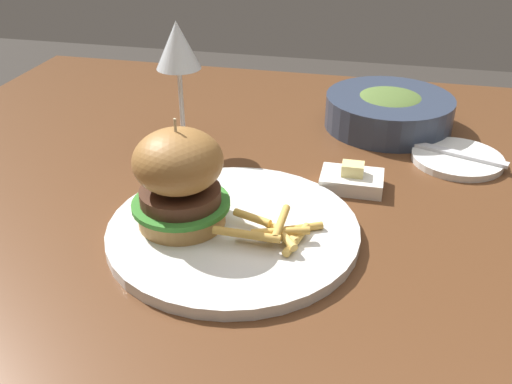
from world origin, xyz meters
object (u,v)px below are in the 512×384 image
bread_plate (457,159)px  soup_bowl (389,110)px  main_plate (233,230)px  butter_dish (352,180)px  wine_glass (178,52)px  table_knife (425,145)px  burger_sandwich (179,179)px

bread_plate → soup_bowl: size_ratio=0.63×
bread_plate → main_plate: bearing=-136.3°
butter_dish → soup_bowl: 0.22m
soup_bowl → bread_plate: bearing=-46.3°
wine_glass → bread_plate: wine_glass is taller
wine_glass → butter_dish: (0.26, -0.08, -0.13)m
wine_glass → butter_dish: wine_glass is taller
table_knife → soup_bowl: soup_bowl is taller
bread_plate → butter_dish: butter_dish is taller
bread_plate → table_knife: (-0.05, 0.02, 0.01)m
butter_dish → main_plate: bearing=-130.7°
burger_sandwich → wine_glass: bearing=108.8°
soup_bowl → table_knife: bearing=-58.2°
main_plate → butter_dish: 0.19m
table_knife → bread_plate: bearing=-19.6°
butter_dish → soup_bowl: bearing=79.5°
wine_glass → main_plate: bearing=-58.2°
table_knife → soup_bowl: size_ratio=0.94×
burger_sandwich → table_knife: 0.40m
wine_glass → bread_plate: bearing=4.8°
main_plate → burger_sandwich: (-0.06, -0.01, 0.06)m
bread_plate → table_knife: 0.05m
bread_plate → soup_bowl: soup_bowl is taller
wine_glass → table_knife: bearing=8.0°
bread_plate → table_knife: bearing=160.4°
main_plate → soup_bowl: size_ratio=1.42×
burger_sandwich → butter_dish: 0.24m
wine_glass → soup_bowl: 0.35m
wine_glass → soup_bowl: size_ratio=0.92×
main_plate → table_knife: table_knife is taller
burger_sandwich → bread_plate: size_ratio=0.99×
butter_dish → burger_sandwich: bearing=-140.7°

